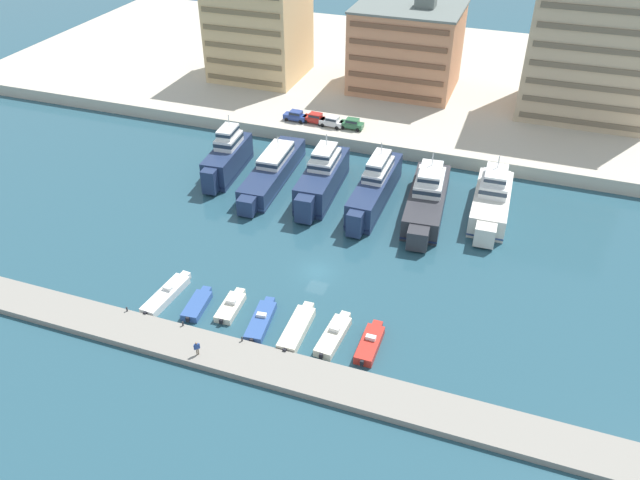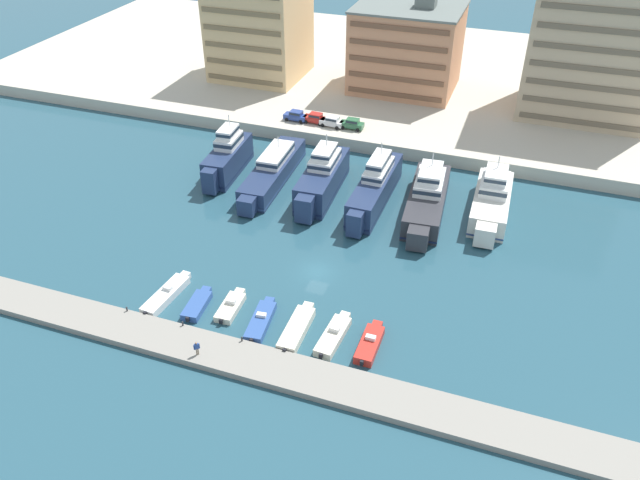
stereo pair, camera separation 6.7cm
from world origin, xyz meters
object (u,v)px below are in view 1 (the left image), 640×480
Objects in this scene: yacht_navy_left at (273,170)px; motorboat_blue_left at (198,305)px; car_green_center_left at (352,123)px; car_white_mid_left at (332,121)px; yacht_navy_center_left at (375,187)px; yacht_navy_mid_left at (322,178)px; motorboat_cream_mid_left at (231,306)px; car_blue_far_left at (296,115)px; motorboat_red_mid_right at (370,343)px; car_red_left at (315,118)px; motorboat_cream_center_right at (334,335)px; motorboat_cream_center at (297,328)px; yacht_ivory_center_right at (492,200)px; motorboat_blue_center_left at (261,320)px; yacht_charcoal_center at (427,198)px; motorboat_white_far_left at (167,294)px; pedestrian_near_edge at (197,347)px; yacht_navy_far_left at (227,157)px.

motorboat_blue_left is (3.42, -30.54, -1.34)m from yacht_navy_left.
car_white_mid_left is at bearing -174.83° from car_green_center_left.
yacht_navy_center_left reaches higher than motorboat_blue_left.
car_white_mid_left is at bearing 104.22° from yacht_navy_mid_left.
car_blue_far_left is at bearing 102.28° from motorboat_cream_mid_left.
car_red_left is at bearing 116.31° from motorboat_red_mid_right.
motorboat_cream_center_right is at bearing -71.10° from car_white_mid_left.
car_blue_far_left is at bearing 178.45° from car_white_mid_left.
motorboat_cream_center is 1.22× the size of motorboat_red_mid_right.
yacht_navy_center_left reaches higher than car_red_left.
yacht_ivory_center_right reaches higher than motorboat_red_mid_right.
motorboat_red_mid_right reaches higher than motorboat_blue_center_left.
yacht_charcoal_center is at bearing 74.20° from motorboat_cream_center.
yacht_navy_left is at bearing 88.30° from motorboat_white_far_left.
motorboat_cream_center_right is at bearing 31.98° from pedestrian_near_edge.
yacht_navy_center_left is 2.68× the size of motorboat_cream_center_right.
yacht_navy_center_left reaches higher than car_green_center_left.
motorboat_cream_mid_left is 3.52× the size of pedestrian_near_edge.
yacht_navy_far_left is at bearing 122.25° from motorboat_blue_center_left.
yacht_charcoal_center is (24.30, -0.81, 0.46)m from yacht_navy_left.
yacht_charcoal_center reaches higher than car_white_mid_left.
motorboat_cream_mid_left is (-17.06, -28.70, -1.80)m from yacht_charcoal_center.
yacht_navy_left is at bearing -112.80° from car_green_center_left.
motorboat_white_far_left is at bearing -179.81° from motorboat_cream_center_right.
yacht_navy_left is 34.42m from motorboat_cream_center.
pedestrian_near_edge is at bearing -122.82° from yacht_ivory_center_right.
car_red_left is (-23.58, 47.69, 2.68)m from motorboat_red_mid_right.
yacht_navy_far_left reaches higher than motorboat_red_mid_right.
yacht_navy_mid_left reaches higher than yacht_charcoal_center.
car_green_center_left is (-12.68, 47.68, 2.73)m from motorboat_cream_center_right.
car_blue_far_left is at bearing 136.79° from yacht_navy_center_left.
car_green_center_left is at bearing 89.84° from motorboat_cream_mid_left.
car_red_left is at bearing 107.63° from motorboat_cream_center.
motorboat_blue_left is 48.35m from car_green_center_left.
motorboat_white_far_left is 2.02× the size of car_white_mid_left.
car_white_mid_left is at bearing 108.90° from motorboat_cream_center_right.
yacht_ivory_center_right reaches higher than yacht_charcoal_center.
motorboat_white_far_left is 2.03× the size of car_red_left.
yacht_navy_mid_left is at bearing -3.62° from yacht_navy_far_left.
motorboat_white_far_left is (-33.95, -31.80, -1.78)m from yacht_ivory_center_right.
yacht_navy_center_left is (16.62, -0.97, 0.79)m from yacht_navy_left.
car_blue_far_left is 10.35m from car_green_center_left.
yacht_navy_mid_left is 0.89× the size of yacht_navy_center_left.
motorboat_red_mid_right is 1.60× the size of car_red_left.
yacht_navy_center_left is 32.45m from motorboat_blue_left.
yacht_navy_mid_left is 28.45m from motorboat_cream_mid_left.
car_red_left is at bearing 102.79° from motorboat_blue_center_left.
pedestrian_near_edge is (-16.74, -37.11, -0.43)m from yacht_charcoal_center.
yacht_charcoal_center is at bearing 66.82° from motorboat_blue_center_left.
motorboat_blue_center_left is 48.52m from car_white_mid_left.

